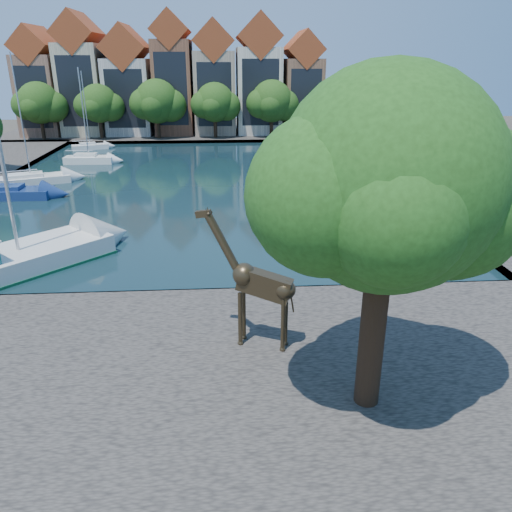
{
  "coord_description": "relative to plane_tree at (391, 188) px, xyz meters",
  "views": [
    {
      "loc": [
        2.98,
        -22.31,
        11.03
      ],
      "look_at": [
        4.32,
        -2.0,
        2.95
      ],
      "focal_mm": 35.0,
      "sensor_mm": 36.0,
      "label": 1
    }
  ],
  "objects": [
    {
      "name": "far_quay",
      "position": [
        -7.62,
        65.01,
        -7.42
      ],
      "size": [
        60.0,
        16.0,
        0.5
      ],
      "primitive_type": "cube",
      "color": "#4D4843",
      "rests_on": "ground"
    },
    {
      "name": "right_quay",
      "position": [
        17.38,
        33.01,
        -7.42
      ],
      "size": [
        14.0,
        52.0,
        0.5
      ],
      "primitive_type": "cube",
      "color": "#4D4843",
      "rests_on": "ground"
    },
    {
      "name": "townhouse_east_inner",
      "position": [
        -5.62,
        64.99,
        0.06
      ],
      "size": [
        5.94,
        9.18,
        15.79
      ],
      "color": "tan",
      "rests_on": "far_quay"
    },
    {
      "name": "far_tree_mid_east",
      "position": [
        -5.52,
        59.5,
        -2.54
      ],
      "size": [
        7.02,
        5.4,
        7.52
      ],
      "color": "#332114",
      "rests_on": "far_quay"
    },
    {
      "name": "far_tree_mid_west",
      "position": [
        -13.51,
        59.5,
        -2.38
      ],
      "size": [
        7.8,
        6.0,
        8.0
      ],
      "color": "#332114",
      "rests_on": "far_quay"
    },
    {
      "name": "sailboat_left_d",
      "position": [
        -19.62,
        43.63,
        -6.98
      ],
      "size": [
        5.3,
        1.92,
        10.1
      ],
      "color": "silver",
      "rests_on": "water_basin"
    },
    {
      "name": "near_quay",
      "position": [
        -7.62,
        2.01,
        -7.42
      ],
      "size": [
        50.0,
        14.0,
        0.5
      ],
      "primitive_type": "cube",
      "color": "#4D4843",
      "rests_on": "ground"
    },
    {
      "name": "sailboat_left_b",
      "position": [
        -22.62,
        28.85,
        -6.99
      ],
      "size": [
        6.8,
        2.42,
        11.74
      ],
      "color": "navy",
      "rests_on": "water_basin"
    },
    {
      "name": "giraffe_statue",
      "position": [
        -3.48,
        3.78,
        -4.54
      ],
      "size": [
        3.66,
        1.6,
        5.37
      ],
      "color": "#362B1B",
      "rests_on": "near_quay"
    },
    {
      "name": "townhouse_center",
      "position": [
        -11.62,
        64.99,
        0.69
      ],
      "size": [
        5.44,
        9.18,
        16.93
      ],
      "color": "brown",
      "rests_on": "far_quay"
    },
    {
      "name": "far_tree_far_east",
      "position": [
        10.48,
        59.5,
        -2.6
      ],
      "size": [
        6.76,
        5.2,
        7.36
      ],
      "color": "#332114",
      "rests_on": "far_quay"
    },
    {
      "name": "sailboat_left_c",
      "position": [
        -22.62,
        33.97,
        -7.04
      ],
      "size": [
        7.2,
        4.71,
        11.48
      ],
      "color": "silver",
      "rests_on": "water_basin"
    },
    {
      "name": "water_basin",
      "position": [
        -7.62,
        33.01,
        -7.63
      ],
      "size": [
        38.0,
        50.0,
        0.08
      ],
      "primitive_type": "cube",
      "color": "black",
      "rests_on": "ground"
    },
    {
      "name": "sailboat_right_a",
      "position": [
        4.38,
        13.56,
        -7.05
      ],
      "size": [
        6.69,
        3.45,
        9.84
      ],
      "color": "silver",
      "rests_on": "water_basin"
    },
    {
      "name": "townhouse_west_end",
      "position": [
        -30.62,
        64.99,
        -0.31
      ],
      "size": [
        5.44,
        9.18,
        14.93
      ],
      "color": "#885F4A",
      "rests_on": "far_quay"
    },
    {
      "name": "townhouse_west_inner",
      "position": [
        -18.12,
        64.99,
        -0.32
      ],
      "size": [
        6.43,
        9.18,
        15.15
      ],
      "color": "beige",
      "rests_on": "far_quay"
    },
    {
      "name": "far_tree_east",
      "position": [
        2.49,
        59.5,
        -2.43
      ],
      "size": [
        7.54,
        5.8,
        7.84
      ],
      "color": "#332114",
      "rests_on": "far_quay"
    },
    {
      "name": "far_tree_west",
      "position": [
        -21.52,
        59.5,
        -2.6
      ],
      "size": [
        6.76,
        5.2,
        7.36
      ],
      "color": "#332114",
      "rests_on": "far_quay"
    },
    {
      "name": "townhouse_west_mid",
      "position": [
        -24.62,
        64.99,
        0.56
      ],
      "size": [
        5.94,
        9.18,
        16.79
      ],
      "color": "#BCB190",
      "rests_on": "far_quay"
    },
    {
      "name": "sailboat_right_d",
      "position": [
        6.46,
        44.1,
        -7.11
      ],
      "size": [
        5.32,
        2.11,
        7.08
      ],
      "color": "silver",
      "rests_on": "water_basin"
    },
    {
      "name": "sailboat_left_e",
      "position": [
        -21.76,
        53.01,
        -7.08
      ],
      "size": [
        4.72,
        3.08,
        9.54
      ],
      "color": "white",
      "rests_on": "water_basin"
    },
    {
      "name": "townhouse_east_mid",
      "position": [
        0.88,
        64.99,
        0.43
      ],
      "size": [
        6.43,
        9.18,
        16.65
      ],
      "color": "beige",
      "rests_on": "far_quay"
    },
    {
      "name": "ground",
      "position": [
        -7.62,
        9.01,
        -7.67
      ],
      "size": [
        160.0,
        160.0,
        0.0
      ],
      "primitive_type": "plane",
      "color": "#38332B",
      "rests_on": "ground"
    },
    {
      "name": "sailboat_right_b",
      "position": [
        4.38,
        22.36,
        -7.06
      ],
      "size": [
        6.83,
        3.34,
        10.11
      ],
      "color": "navy",
      "rests_on": "water_basin"
    },
    {
      "name": "townhouse_east_end",
      "position": [
        7.38,
        64.99,
        -0.56
      ],
      "size": [
        5.44,
        9.18,
        14.43
      ],
      "color": "brown",
      "rests_on": "far_quay"
    },
    {
      "name": "far_tree_far_west",
      "position": [
        -29.51,
        59.5,
        -2.49
      ],
      "size": [
        7.28,
        5.6,
        7.68
      ],
      "color": "#332114",
      "rests_on": "far_quay"
    },
    {
      "name": "sailboat_right_c",
      "position": [
        7.38,
        37.3,
        -7.06
      ],
      "size": [
        4.81,
        2.74,
        10.01
      ],
      "color": "silver",
      "rests_on": "water_basin"
    },
    {
      "name": "plane_tree",
      "position": [
        0.0,
        0.0,
        0.0
      ],
      "size": [
        8.32,
        6.4,
        10.62
      ],
      "color": "#332114",
      "rests_on": "near_quay"
    }
  ]
}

